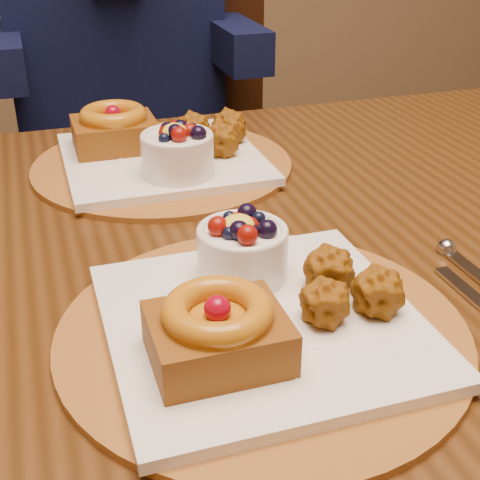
# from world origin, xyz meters

# --- Properties ---
(dining_table) EXTENTS (1.60, 0.90, 0.76)m
(dining_table) POSITION_xyz_m (-0.04, 0.09, 0.68)
(dining_table) COLOR #361D09
(dining_table) RESTS_ON ground
(place_setting_near) EXTENTS (0.38, 0.38, 0.09)m
(place_setting_near) POSITION_xyz_m (-0.04, -0.13, 0.78)
(place_setting_near) COLOR brown
(place_setting_near) RESTS_ON dining_table
(place_setting_far) EXTENTS (0.38, 0.38, 0.09)m
(place_setting_far) POSITION_xyz_m (-0.04, 0.30, 0.78)
(place_setting_far) COLOR brown
(place_setting_far) RESTS_ON dining_table
(chair_far) EXTENTS (0.53, 0.53, 0.98)m
(chair_far) POSITION_xyz_m (0.07, 0.78, 0.54)
(chair_far) COLOR black
(chair_far) RESTS_ON ground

